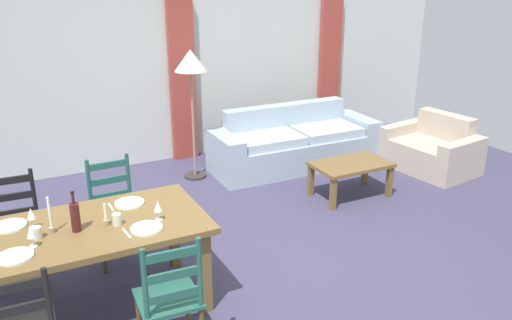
# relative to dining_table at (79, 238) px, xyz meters

# --- Properties ---
(ground_plane) EXTENTS (9.60, 9.60, 0.02)m
(ground_plane) POSITION_rel_dining_table_xyz_m (1.43, -0.06, -0.67)
(ground_plane) COLOR #3F3B56
(wall_far) EXTENTS (9.60, 0.16, 2.70)m
(wall_far) POSITION_rel_dining_table_xyz_m (1.43, 3.24, 0.69)
(wall_far) COLOR silver
(wall_far) RESTS_ON ground_plane
(curtain_panel_left) EXTENTS (0.35, 0.08, 2.20)m
(curtain_panel_left) POSITION_rel_dining_table_xyz_m (1.94, 3.10, 0.44)
(curtain_panel_left) COLOR #A53F34
(curtain_panel_left) RESTS_ON ground_plane
(curtain_panel_right) EXTENTS (0.35, 0.08, 2.20)m
(curtain_panel_right) POSITION_rel_dining_table_xyz_m (4.34, 3.10, 0.44)
(curtain_panel_right) COLOR #A53F34
(curtain_panel_right) RESTS_ON ground_plane
(dining_table) EXTENTS (1.90, 0.96, 0.75)m
(dining_table) POSITION_rel_dining_table_xyz_m (0.00, 0.00, 0.00)
(dining_table) COLOR brown
(dining_table) RESTS_ON ground_plane
(dining_chair_near_right) EXTENTS (0.44, 0.42, 0.96)m
(dining_chair_near_right) POSITION_rel_dining_table_xyz_m (0.43, -0.79, -0.19)
(dining_chair_near_right) COLOR #235747
(dining_chair_near_right) RESTS_ON ground_plane
(dining_chair_far_left) EXTENTS (0.44, 0.42, 0.96)m
(dining_chair_far_left) POSITION_rel_dining_table_xyz_m (-0.41, 0.78, -0.19)
(dining_chair_far_left) COLOR black
(dining_chair_far_left) RESTS_ON ground_plane
(dining_chair_far_right) EXTENTS (0.43, 0.41, 0.96)m
(dining_chair_far_right) POSITION_rel_dining_table_xyz_m (0.43, 0.77, -0.19)
(dining_chair_far_right) COLOR #21554C
(dining_chair_far_right) RESTS_ON ground_plane
(dinner_plate_near_left) EXTENTS (0.24, 0.24, 0.02)m
(dinner_plate_near_left) POSITION_rel_dining_table_xyz_m (-0.45, -0.25, 0.10)
(dinner_plate_near_left) COLOR white
(dinner_plate_near_left) RESTS_ON dining_table
(dinner_plate_near_right) EXTENTS (0.24, 0.24, 0.02)m
(dinner_plate_near_right) POSITION_rel_dining_table_xyz_m (0.45, -0.25, 0.10)
(dinner_plate_near_right) COLOR white
(dinner_plate_near_right) RESTS_ON dining_table
(fork_near_right) EXTENTS (0.03, 0.17, 0.01)m
(fork_near_right) POSITION_rel_dining_table_xyz_m (0.30, -0.25, 0.09)
(fork_near_right) COLOR silver
(fork_near_right) RESTS_ON dining_table
(dinner_plate_far_left) EXTENTS (0.24, 0.24, 0.02)m
(dinner_plate_far_left) POSITION_rel_dining_table_xyz_m (-0.45, 0.25, 0.10)
(dinner_plate_far_left) COLOR white
(dinner_plate_far_left) RESTS_ON dining_table
(dinner_plate_far_right) EXTENTS (0.24, 0.24, 0.02)m
(dinner_plate_far_right) POSITION_rel_dining_table_xyz_m (0.45, 0.25, 0.10)
(dinner_plate_far_right) COLOR white
(dinner_plate_far_right) RESTS_ON dining_table
(fork_far_right) EXTENTS (0.02, 0.17, 0.01)m
(fork_far_right) POSITION_rel_dining_table_xyz_m (0.30, 0.25, 0.09)
(fork_far_right) COLOR silver
(fork_far_right) RESTS_ON dining_table
(wine_bottle) EXTENTS (0.07, 0.07, 0.32)m
(wine_bottle) POSITION_rel_dining_table_xyz_m (-0.01, -0.04, 0.20)
(wine_bottle) COLOR #471919
(wine_bottle) RESTS_ON dining_table
(wine_glass_near_left) EXTENTS (0.06, 0.06, 0.16)m
(wine_glass_near_left) POSITION_rel_dining_table_xyz_m (-0.33, -0.15, 0.20)
(wine_glass_near_left) COLOR white
(wine_glass_near_left) RESTS_ON dining_table
(wine_glass_near_right) EXTENTS (0.06, 0.06, 0.16)m
(wine_glass_near_right) POSITION_rel_dining_table_xyz_m (0.58, -0.14, 0.20)
(wine_glass_near_right) COLOR white
(wine_glass_near_right) RESTS_ON dining_table
(wine_glass_far_left) EXTENTS (0.06, 0.06, 0.16)m
(wine_glass_far_left) POSITION_rel_dining_table_xyz_m (-0.30, 0.16, 0.20)
(wine_glass_far_left) COLOR white
(wine_glass_far_left) RESTS_ON dining_table
(coffee_cup_primary) EXTENTS (0.07, 0.07, 0.09)m
(coffee_cup_primary) POSITION_rel_dining_table_xyz_m (0.27, -0.08, 0.13)
(coffee_cup_primary) COLOR beige
(coffee_cup_primary) RESTS_ON dining_table
(coffee_cup_secondary) EXTENTS (0.07, 0.07, 0.09)m
(coffee_cup_secondary) POSITION_rel_dining_table_xyz_m (-0.29, -0.03, 0.13)
(coffee_cup_secondary) COLOR beige
(coffee_cup_secondary) RESTS_ON dining_table
(candle_tall) EXTENTS (0.05, 0.05, 0.28)m
(candle_tall) POSITION_rel_dining_table_xyz_m (-0.18, 0.02, 0.17)
(candle_tall) COLOR #998C66
(candle_tall) RESTS_ON dining_table
(candle_short) EXTENTS (0.05, 0.05, 0.17)m
(candle_short) POSITION_rel_dining_table_xyz_m (0.20, -0.04, 0.13)
(candle_short) COLOR #998C66
(candle_short) RESTS_ON dining_table
(couch) EXTENTS (2.29, 0.83, 0.80)m
(couch) POSITION_rel_dining_table_xyz_m (3.14, 2.15, -0.37)
(couch) COLOR #9FB0BE
(couch) RESTS_ON ground_plane
(coffee_table) EXTENTS (0.90, 0.56, 0.42)m
(coffee_table) POSITION_rel_dining_table_xyz_m (3.21, 0.94, -0.31)
(coffee_table) COLOR brown
(coffee_table) RESTS_ON ground_plane
(armchair_upholstered) EXTENTS (0.95, 1.26, 0.72)m
(armchair_upholstered) POSITION_rel_dining_table_xyz_m (4.76, 1.20, -0.41)
(armchair_upholstered) COLOR #BDAC97
(armchair_upholstered) RESTS_ON ground_plane
(standing_lamp) EXTENTS (0.40, 0.40, 1.64)m
(standing_lamp) POSITION_rel_dining_table_xyz_m (1.79, 2.34, 0.75)
(standing_lamp) COLOR #332D28
(standing_lamp) RESTS_ON ground_plane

